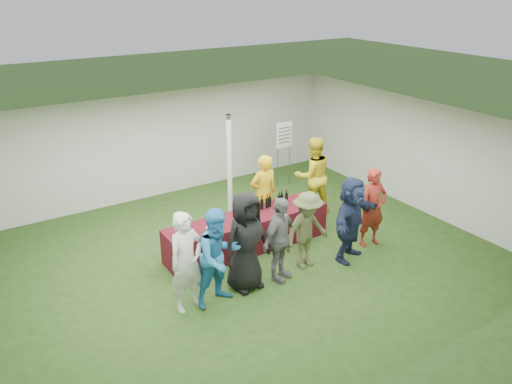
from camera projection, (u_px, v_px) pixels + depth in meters
ground at (239, 259)px, 10.20m from camera, size 60.00×60.00×0.00m
tent at (230, 175)px, 10.85m from camera, size 10.00×10.00×10.00m
serving_table at (248, 232)px, 10.49m from camera, size 3.60×0.80×0.75m
wine_bottles at (272, 201)px, 10.74m from camera, size 0.81×0.12×0.32m
wine_glasses at (215, 227)px, 9.64m from camera, size 1.20×0.15×0.16m
water_bottle at (249, 209)px, 10.40m from camera, size 0.07×0.07×0.23m
bar_towel at (307, 198)px, 11.16m from camera, size 0.25×0.18×0.03m
dump_bucket at (314, 199)px, 10.91m from camera, size 0.24×0.24×0.18m
wine_list_sign at (284, 140)px, 13.34m from camera, size 0.50×0.03×1.80m
staff_pourer at (263, 194)px, 11.03m from camera, size 0.67×0.45×1.81m
staff_back at (313, 175)px, 11.93m from camera, size 1.08×0.93×1.90m
customer_0 at (187, 262)px, 8.37m from camera, size 0.73×0.55×1.81m
customer_1 at (219, 257)px, 8.54m from camera, size 0.95×0.78×1.80m
customer_2 at (246, 242)px, 8.93m from camera, size 0.99×0.70×1.90m
customer_3 at (280, 240)px, 9.23m from camera, size 1.06×0.74×1.67m
customer_4 at (307, 230)px, 9.66m from camera, size 1.08×0.68×1.59m
customer_5 at (351, 219)px, 9.92m from camera, size 1.71×1.10×1.77m
customer_6 at (373, 208)px, 10.47m from camera, size 0.68×0.49×1.72m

